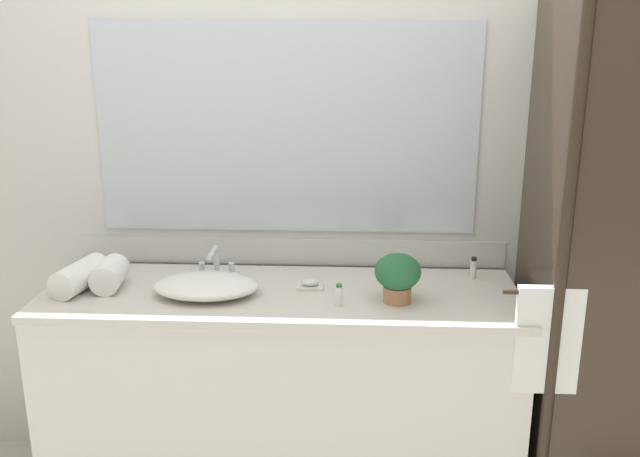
{
  "coord_description": "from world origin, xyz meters",
  "views": [
    {
      "loc": [
        0.27,
        -2.41,
        1.85
      ],
      "look_at": [
        0.15,
        0.0,
        1.15
      ],
      "focal_mm": 38.47,
      "sensor_mm": 36.0,
      "label": 1
    }
  ],
  "objects": [
    {
      "name": "vanity_cabinet",
      "position": [
        0.0,
        0.01,
        0.45
      ],
      "size": [
        1.8,
        0.58,
        0.9
      ],
      "color": "silver",
      "rests_on": "ground_plane"
    },
    {
      "name": "amenity_bottle_conditioner",
      "position": [
        0.22,
        -0.12,
        0.94
      ],
      "size": [
        0.03,
        0.03,
        0.08
      ],
      "color": "white",
      "rests_on": "vanity_cabinet"
    },
    {
      "name": "potted_plant",
      "position": [
        0.43,
        -0.08,
        1.0
      ],
      "size": [
        0.17,
        0.17,
        0.18
      ],
      "color": "#B77A51",
      "rests_on": "vanity_cabinet"
    },
    {
      "name": "soap_dish",
      "position": [
        0.11,
        0.04,
        0.91
      ],
      "size": [
        0.1,
        0.07,
        0.04
      ],
      "color": "silver",
      "rests_on": "vanity_cabinet"
    },
    {
      "name": "amenity_bottle_body_wash",
      "position": [
        0.75,
        0.18,
        0.94
      ],
      "size": [
        0.03,
        0.03,
        0.09
      ],
      "color": "silver",
      "rests_on": "vanity_cabinet"
    },
    {
      "name": "wall_back_with_mirror",
      "position": [
        0.0,
        0.34,
        1.3
      ],
      "size": [
        4.4,
        0.06,
        2.6
      ],
      "color": "silver",
      "rests_on": "ground_plane"
    },
    {
      "name": "sink_basin",
      "position": [
        -0.27,
        -0.05,
        0.94
      ],
      "size": [
        0.39,
        0.27,
        0.07
      ],
      "primitive_type": "ellipsoid",
      "color": "white",
      "rests_on": "vanity_cabinet"
    },
    {
      "name": "rolled_towel_middle",
      "position": [
        -0.65,
        -0.0,
        0.96
      ],
      "size": [
        0.13,
        0.19,
        0.11
      ],
      "primitive_type": "cylinder",
      "rotation": [
        1.57,
        0.0,
        0.08
      ],
      "color": "white",
      "rests_on": "vanity_cabinet"
    },
    {
      "name": "rolled_towel_near_edge",
      "position": [
        -0.76,
        -0.02,
        0.95
      ],
      "size": [
        0.16,
        0.27,
        0.11
      ],
      "primitive_type": "cylinder",
      "rotation": [
        1.57,
        0.0,
        -0.2
      ],
      "color": "white",
      "rests_on": "vanity_cabinet"
    },
    {
      "name": "faucet",
      "position": [
        -0.27,
        0.14,
        0.95
      ],
      "size": [
        0.17,
        0.15,
        0.13
      ],
      "color": "silver",
      "rests_on": "vanity_cabinet"
    }
  ]
}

